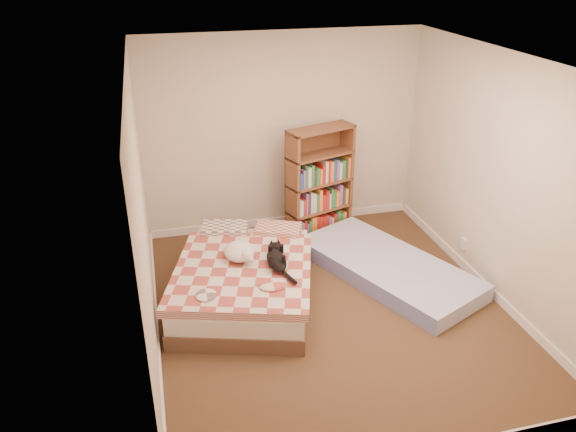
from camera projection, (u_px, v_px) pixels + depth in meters
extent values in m
cube|color=#49351F|center=(329.00, 307.00, 5.81)|extent=(3.50, 4.00, 0.01)
cube|color=white|center=(339.00, 61.00, 4.72)|extent=(3.50, 4.00, 0.01)
cube|color=beige|center=(283.00, 134.00, 7.01)|extent=(3.50, 0.01, 2.50)
cube|color=beige|center=(434.00, 322.00, 3.52)|extent=(3.50, 0.01, 2.50)
cube|color=beige|center=(142.00, 217.00, 4.88)|extent=(0.01, 4.00, 2.50)
cube|color=beige|center=(499.00, 180.00, 5.65)|extent=(0.01, 4.00, 2.50)
cube|color=white|center=(283.00, 220.00, 7.52)|extent=(3.50, 0.02, 0.10)
cube|color=white|center=(158.00, 328.00, 5.41)|extent=(0.02, 4.00, 0.10)
cube|color=white|center=(480.00, 281.00, 6.17)|extent=(0.02, 4.00, 0.10)
cube|color=white|center=(464.00, 244.00, 6.41)|extent=(0.03, 0.09, 0.13)
cube|color=brown|center=(245.00, 291.00, 5.94)|extent=(1.78, 2.15, 0.17)
cube|color=silver|center=(245.00, 276.00, 5.86)|extent=(1.75, 2.11, 0.19)
cube|color=#A3473C|center=(244.00, 265.00, 5.80)|extent=(1.75, 1.85, 0.09)
cube|color=#675F57|center=(207.00, 235.00, 6.32)|extent=(0.58, 0.46, 0.14)
cube|color=#A3473C|center=(260.00, 229.00, 6.46)|extent=(0.58, 0.46, 0.14)
cube|color=brown|center=(288.00, 186.00, 6.89)|extent=(0.13, 0.28, 1.42)
cube|color=brown|center=(350.00, 180.00, 7.07)|extent=(0.13, 0.28, 1.42)
cube|color=brown|center=(317.00, 179.00, 7.10)|extent=(0.82, 0.29, 1.42)
cube|color=brown|center=(318.00, 232.00, 7.29)|extent=(0.90, 0.54, 0.03)
cube|color=brown|center=(320.00, 182.00, 6.98)|extent=(0.90, 0.54, 0.03)
cube|color=brown|center=(321.00, 129.00, 6.68)|extent=(0.90, 0.54, 0.03)
cube|color=#7988CA|center=(388.00, 268.00, 6.34)|extent=(1.74, 2.32, 0.19)
ellipsoid|color=black|center=(277.00, 260.00, 5.66)|extent=(0.25, 0.45, 0.14)
sphere|color=black|center=(272.00, 248.00, 5.85)|extent=(0.15, 0.15, 0.13)
cone|color=black|center=(267.00, 243.00, 5.85)|extent=(0.05, 0.05, 0.05)
cone|color=black|center=(274.00, 242.00, 5.87)|extent=(0.05, 0.05, 0.05)
cylinder|color=black|center=(294.00, 276.00, 5.45)|extent=(0.08, 0.24, 0.05)
ellipsoid|color=silver|center=(239.00, 251.00, 5.79)|extent=(0.43, 0.45, 0.17)
sphere|color=silver|center=(251.00, 254.00, 5.70)|extent=(0.18, 0.18, 0.14)
sphere|color=silver|center=(257.00, 257.00, 5.68)|extent=(0.08, 0.08, 0.06)
sphere|color=silver|center=(225.00, 252.00, 5.82)|extent=(0.10, 0.10, 0.08)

